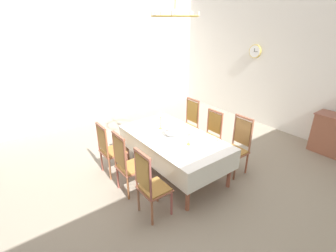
{
  "coord_description": "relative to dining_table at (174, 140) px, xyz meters",
  "views": [
    {
      "loc": [
        3.24,
        -2.64,
        2.81
      ],
      "look_at": [
        -0.05,
        -0.15,
        1.0
      ],
      "focal_mm": 26.19,
      "sensor_mm": 36.0,
      "label": 1
    }
  ],
  "objects": [
    {
      "name": "left_wall",
      "position": [
        -3.65,
        0.05,
        1.06
      ],
      "size": [
        0.08,
        7.03,
        3.54
      ],
      "primitive_type": "cube",
      "color": "silver",
      "rests_on": "ground"
    },
    {
      "name": "chair_north_c",
      "position": [
        0.71,
        1.0,
        -0.14
      ],
      "size": [
        0.44,
        0.42,
        1.14
      ],
      "rotation": [
        0.0,
        0.0,
        3.14
      ],
      "color": "brown",
      "rests_on": "ground"
    },
    {
      "name": "chandelier",
      "position": [
        -0.0,
        0.0,
        2.15
      ],
      "size": [
        0.76,
        0.76,
        0.66
      ],
      "color": "gold"
    },
    {
      "name": "chair_north_a",
      "position": [
        -0.71,
        1.0,
        -0.14
      ],
      "size": [
        0.44,
        0.42,
        1.13
      ],
      "rotation": [
        0.0,
        0.0,
        3.14
      ],
      "color": "#8E5344",
      "rests_on": "ground"
    },
    {
      "name": "back_wall",
      "position": [
        0.0,
        3.61,
        1.06
      ],
      "size": [
        7.22,
        0.08,
        3.54
      ],
      "primitive_type": "cube",
      "color": "silver",
      "rests_on": "ground"
    },
    {
      "name": "chair_north_b",
      "position": [
        -0.0,
        1.0,
        -0.17
      ],
      "size": [
        0.44,
        0.42,
        1.05
      ],
      "rotation": [
        0.0,
        0.0,
        3.14
      ],
      "color": "#955F41",
      "rests_on": "ground"
    },
    {
      "name": "mounted_clock",
      "position": [
        -0.87,
        3.53,
        1.29
      ],
      "size": [
        0.36,
        0.06,
        0.36
      ],
      "color": "#D1B251"
    },
    {
      "name": "chair_south_b",
      "position": [
        -0.0,
        -1.0,
        -0.14
      ],
      "size": [
        0.44,
        0.42,
        1.14
      ],
      "color": "brown",
      "rests_on": "ground"
    },
    {
      "name": "chair_south_a",
      "position": [
        -0.71,
        -1.0,
        -0.16
      ],
      "size": [
        0.44,
        0.42,
        1.06
      ],
      "color": "#935939",
      "rests_on": "ground"
    },
    {
      "name": "bowl_near_right",
      "position": [
        -0.16,
        -0.47,
        0.1
      ],
      "size": [
        0.16,
        0.16,
        0.03
      ],
      "color": "white",
      "rests_on": "tablecloth"
    },
    {
      "name": "ground",
      "position": [
        0.0,
        0.05,
        -0.73
      ],
      "size": [
        7.22,
        7.03,
        0.04
      ],
      "primitive_type": "cube",
      "color": "gray"
    },
    {
      "name": "dining_table",
      "position": [
        0.0,
        0.0,
        0.0
      ],
      "size": [
        2.16,
        1.18,
        0.78
      ],
      "color": "#925D3F",
      "rests_on": "ground"
    },
    {
      "name": "soup_tureen",
      "position": [
        -0.03,
        0.0,
        0.19
      ],
      "size": [
        0.3,
        0.3,
        0.24
      ],
      "color": "white",
      "rests_on": "tablecloth"
    },
    {
      "name": "bowl_near_left",
      "position": [
        0.52,
        0.48,
        0.1
      ],
      "size": [
        0.16,
        0.16,
        0.04
      ],
      "color": "white",
      "rests_on": "tablecloth"
    },
    {
      "name": "chair_south_c",
      "position": [
        0.71,
        -1.0,
        -0.13
      ],
      "size": [
        0.44,
        0.42,
        1.14
      ],
      "color": "#92563A",
      "rests_on": "ground"
    },
    {
      "name": "candlestick_west",
      "position": [
        -0.42,
        0.0,
        0.23
      ],
      "size": [
        0.07,
        0.07,
        0.38
      ],
      "color": "gold",
      "rests_on": "tablecloth"
    },
    {
      "name": "candlestick_east",
      "position": [
        0.42,
        0.0,
        0.2
      ],
      "size": [
        0.07,
        0.07,
        0.31
      ],
      "color": "gold",
      "rests_on": "tablecloth"
    },
    {
      "name": "tablecloth",
      "position": [
        0.0,
        -0.0,
        -0.02
      ],
      "size": [
        2.18,
        1.2,
        0.38
      ],
      "color": "white",
      "rests_on": "dining_table"
    },
    {
      "name": "spoon_primary",
      "position": [
        0.63,
        0.51,
        0.08
      ],
      "size": [
        0.05,
        0.18,
        0.01
      ],
      "rotation": [
        0.0,
        0.0,
        0.16
      ],
      "color": "gold",
      "rests_on": "tablecloth"
    },
    {
      "name": "spoon_secondary",
      "position": [
        -0.27,
        -0.44,
        0.08
      ],
      "size": [
        0.06,
        0.17,
        0.01
      ],
      "rotation": [
        0.0,
        0.0,
        -0.29
      ],
      "color": "gold",
      "rests_on": "tablecloth"
    }
  ]
}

